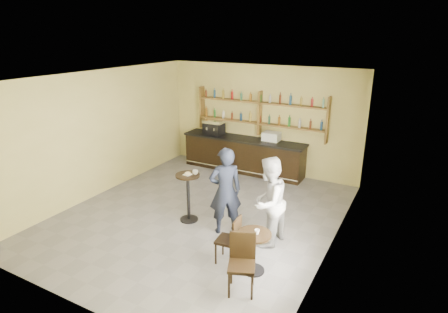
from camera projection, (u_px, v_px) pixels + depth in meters
The scene contains 23 objects.
floor at pixel (200, 215), 8.79m from camera, with size 7.00×7.00×0.00m, color slate.
ceiling at pixel (197, 77), 7.76m from camera, with size 7.00×7.00×0.00m, color white.
wall_back at pixel (261, 119), 11.19m from camera, with size 7.00×7.00×0.00m, color #C9BF72.
wall_front at pixel (68, 215), 5.36m from camera, with size 7.00×7.00×0.00m, color #C9BF72.
wall_left at pixel (100, 133), 9.64m from camera, with size 7.00×7.00×0.00m, color #C9BF72.
wall_right at pixel (336, 174), 6.91m from camera, with size 7.00×7.00×0.00m, color #C9BF72.
window_pane at pixel (319, 192), 5.89m from camera, with size 2.00×2.00×0.00m, color white.
window_frame at pixel (318, 192), 5.89m from camera, with size 0.04×1.70×2.10m, color black, non-canonical shape.
shelf_unit at pixel (260, 113), 11.01m from camera, with size 4.00×0.26×1.40m, color brown, non-canonical shape.
liquor_bottles at pixel (260, 107), 10.96m from camera, with size 3.68×0.10×1.00m, color #8C5919, non-canonical shape.
bar_counter at pixel (243, 155), 11.43m from camera, with size 3.84×0.75×1.04m, color black, non-canonical shape.
espresso_machine at pixel (214, 127), 11.66m from camera, with size 0.62×0.40×0.44m, color black, non-canonical shape.
pastry_case at pixel (271, 137), 10.81m from camera, with size 0.50×0.40×0.30m, color silver, non-canonical shape.
pedestal_table at pixel (188, 198), 8.39m from camera, with size 0.54×0.54×1.11m, color black, non-canonical shape.
napkin at pixel (188, 174), 8.21m from camera, with size 0.17×0.17×0.00m, color white.
donut at pixel (188, 174), 8.19m from camera, with size 0.14×0.14×0.05m, color #BB9644.
cup_pedestal at pixel (195, 172), 8.21m from camera, with size 0.12×0.12×0.10m, color white.
man_main at pixel (225, 191), 7.78m from camera, with size 0.69×0.45×1.89m, color black.
cafe_table at pixel (254, 252), 6.62m from camera, with size 0.61×0.61×0.77m, color black, non-canonical shape.
cup_cafe at pixel (257, 232), 6.46m from camera, with size 0.09×0.09×0.08m, color white.
chair_west at pixel (228, 240), 6.89m from camera, with size 0.40×0.40×0.92m, color black, non-canonical shape.
chair_south at pixel (242, 265), 6.06m from camera, with size 0.43×0.43×1.00m, color black, non-canonical shape.
patron_second at pixel (268, 202), 7.34m from camera, with size 0.89×0.70×1.84m, color #95959A.
Camera 1 is at (4.27, -6.66, 4.11)m, focal length 30.00 mm.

